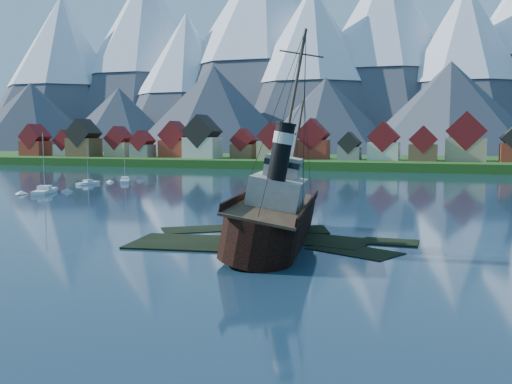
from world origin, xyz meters
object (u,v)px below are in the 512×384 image
(sailboat_b, at_px, (88,183))
(sailboat_c, at_px, (125,181))
(tugboat_wreck, at_px, (274,215))
(sailboat_a, at_px, (45,192))

(sailboat_b, relative_size, sailboat_c, 0.92)
(tugboat_wreck, relative_size, sailboat_b, 3.02)
(sailboat_c, bearing_deg, sailboat_a, -120.15)
(sailboat_a, relative_size, sailboat_b, 1.29)
(sailboat_a, bearing_deg, tugboat_wreck, -55.45)
(sailboat_a, relative_size, sailboat_c, 1.19)
(sailboat_b, bearing_deg, sailboat_a, -74.06)
(tugboat_wreck, xyz_separation_m, sailboat_a, (-60.38, 36.29, -2.72))
(sailboat_a, distance_m, sailboat_c, 30.55)
(sailboat_a, distance_m, sailboat_b, 21.35)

